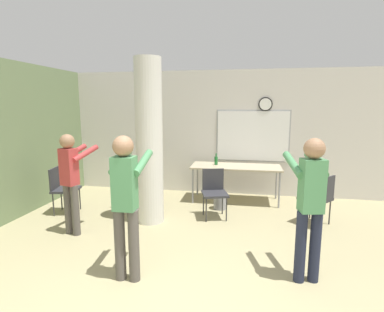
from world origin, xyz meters
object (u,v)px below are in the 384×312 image
at_px(person_playing_front, 126,197).
at_px(person_watching_back, 71,176).
at_px(folding_table, 236,168).
at_px(bottle_on_table, 216,160).
at_px(chair_near_pillar, 132,184).
at_px(person_playing_side, 310,199).
at_px(chair_table_front, 214,190).
at_px(chair_mid_room, 319,196).
at_px(chair_by_left_wall, 62,187).

distance_m(person_playing_front, person_watching_back, 1.70).
height_order(folding_table, bottle_on_table, bottle_on_table).
distance_m(chair_near_pillar, person_watching_back, 1.40).
xyz_separation_m(folding_table, person_playing_side, (0.92, -2.84, 0.27)).
xyz_separation_m(folding_table, chair_table_front, (-0.35, -1.00, -0.21)).
relative_size(bottle_on_table, chair_near_pillar, 0.28).
xyz_separation_m(chair_mid_room, person_watching_back, (-3.91, -1.05, 0.43)).
bearing_deg(person_playing_front, bottle_on_table, 77.79).
distance_m(chair_mid_room, chair_by_left_wall, 4.64).
relative_size(folding_table, person_watching_back, 1.17).
distance_m(folding_table, person_playing_side, 3.00).
distance_m(chair_by_left_wall, person_playing_side, 4.41).
relative_size(folding_table, person_playing_side, 1.12).
bearing_deg(person_watching_back, person_playing_front, -37.90).
bearing_deg(person_playing_side, chair_table_front, 124.54).
xyz_separation_m(person_watching_back, person_playing_side, (3.38, -0.71, 0.05)).
distance_m(bottle_on_table, chair_near_pillar, 1.85).
bearing_deg(bottle_on_table, chair_by_left_wall, -153.71).
bearing_deg(chair_table_front, chair_near_pillar, 176.29).
bearing_deg(person_playing_side, chair_mid_room, 73.42).
xyz_separation_m(bottle_on_table, person_playing_side, (1.34, -2.90, 0.13)).
xyz_separation_m(chair_near_pillar, person_playing_side, (2.89, -1.95, 0.47)).
distance_m(chair_table_front, person_playing_front, 2.36).
height_order(chair_near_pillar, person_watching_back, person_watching_back).
xyz_separation_m(chair_table_front, person_playing_side, (1.27, -1.84, 0.47)).
height_order(chair_by_left_wall, chair_near_pillar, same).
distance_m(folding_table, person_playing_front, 3.39).
relative_size(chair_near_pillar, person_watching_back, 0.55).
bearing_deg(person_watching_back, chair_by_left_wall, 131.43).
bearing_deg(bottle_on_table, person_watching_back, -132.98).
distance_m(chair_mid_room, person_playing_side, 1.89).
xyz_separation_m(bottle_on_table, chair_by_left_wall, (-2.77, -1.37, -0.35)).
bearing_deg(folding_table, person_watching_back, -139.10).
bearing_deg(person_playing_front, person_playing_side, 9.39).
xyz_separation_m(chair_near_pillar, person_playing_front, (0.85, -2.28, 0.49)).
height_order(chair_table_front, chair_by_left_wall, same).
bearing_deg(chair_mid_room, chair_near_pillar, 176.79).
relative_size(chair_table_front, person_playing_front, 0.51).
bearing_deg(person_playing_side, folding_table, 107.85).
relative_size(chair_by_left_wall, person_playing_side, 0.52).
distance_m(folding_table, chair_table_front, 1.08).
bearing_deg(chair_near_pillar, chair_mid_room, -3.21).
relative_size(chair_table_front, chair_near_pillar, 1.00).
height_order(chair_mid_room, person_watching_back, person_watching_back).
xyz_separation_m(chair_by_left_wall, person_playing_front, (2.07, -1.87, 0.49)).
height_order(person_playing_front, person_watching_back, person_playing_front).
bearing_deg(chair_near_pillar, person_playing_side, -33.99).
relative_size(folding_table, bottle_on_table, 7.61).
height_order(person_playing_front, person_playing_side, person_playing_front).
bearing_deg(bottle_on_table, folding_table, -7.20).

